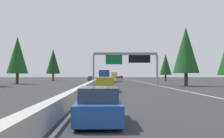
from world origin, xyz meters
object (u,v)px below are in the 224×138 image
at_px(conifer_left_far, 53,61).
at_px(minivan_near_right, 105,83).
at_px(bus_near_center, 104,76).
at_px(sedan_far_left, 121,77).
at_px(conifer_right_far, 166,64).
at_px(conifer_left_mid, 17,55).
at_px(sign_gantry_overhead, 126,59).
at_px(box_truck_mid_right, 114,76).
at_px(oncoming_near, 91,79).
at_px(sedan_mid_center, 118,79).
at_px(sedan_distant_a, 99,106).
at_px(conifer_right_mid, 186,50).

bearing_deg(conifer_left_far, minivan_near_right, -163.88).
height_order(bus_near_center, sedan_far_left, bus_near_center).
bearing_deg(conifer_right_far, conifer_left_mid, 128.16).
bearing_deg(minivan_near_right, sign_gantry_overhead, -11.13).
bearing_deg(box_truck_mid_right, conifer_left_far, 138.63).
relative_size(box_truck_mid_right, oncoming_near, 1.93).
distance_m(minivan_near_right, conifer_right_far, 60.29).
bearing_deg(conifer_right_far, sedan_mid_center, 120.62).
xyz_separation_m(sedan_distant_a, minivan_near_right, (21.49, -0.23, 0.27)).
xyz_separation_m(minivan_near_right, conifer_right_far, (56.86, -19.55, 4.34)).
bearing_deg(sedan_distant_a, conifer_right_far, -14.17).
height_order(minivan_near_right, conifer_left_far, conifer_left_far).
height_order(minivan_near_right, conifer_right_mid, conifer_right_mid).
height_order(sign_gantry_overhead, minivan_near_right, sign_gantry_overhead).
distance_m(box_truck_mid_right, conifer_left_far, 31.59).
bearing_deg(conifer_left_far, sedan_distant_a, -168.21).
relative_size(sedan_far_left, oncoming_near, 1.00).
bearing_deg(sedan_mid_center, conifer_left_far, 61.51).
bearing_deg(bus_near_center, conifer_left_far, 40.65).
xyz_separation_m(bus_near_center, conifer_right_mid, (-24.40, -14.16, 4.50)).
bearing_deg(bus_near_center, minivan_near_right, -179.69).
xyz_separation_m(sedan_far_left, conifer_left_mid, (-68.30, 25.88, 5.45)).
distance_m(sedan_mid_center, conifer_right_far, 18.97).
bearing_deg(sedan_mid_center, sedan_far_left, -4.24).
height_order(conifer_right_far, conifer_left_mid, conifer_left_mid).
relative_size(sedan_far_left, conifer_left_far, 0.42).
bearing_deg(sedan_distant_a, minivan_near_right, -0.61).
relative_size(sedan_mid_center, conifer_right_mid, 0.43).
bearing_deg(conifer_left_mid, oncoming_near, -24.38).
height_order(minivan_near_right, sedan_mid_center, minivan_near_right).
bearing_deg(oncoming_near, box_truck_mid_right, 161.17).
xyz_separation_m(conifer_right_far, conifer_left_mid, (-30.00, 38.18, 0.84)).
relative_size(sedan_distant_a, sedan_far_left, 1.00).
bearing_deg(sedan_distant_a, conifer_right_mid, -21.33).
bearing_deg(box_truck_mid_right, sign_gantry_overhead, -179.60).
relative_size(sign_gantry_overhead, conifer_left_far, 1.22).
relative_size(oncoming_near, conifer_left_far, 0.42).
relative_size(conifer_right_far, conifer_left_far, 0.84).
distance_m(sedan_distant_a, conifer_left_mid, 52.02).
xyz_separation_m(sedan_distant_a, conifer_right_mid, (36.29, -14.17, 5.54)).
bearing_deg(sedan_far_left, box_truck_mid_right, 164.66).
bearing_deg(conifer_right_far, minivan_near_right, 161.03).
relative_size(sedan_distant_a, conifer_right_far, 0.50).
xyz_separation_m(box_truck_mid_right, conifer_right_mid, (-67.36, -10.26, 4.61)).
bearing_deg(sedan_far_left, minivan_near_right, 175.65).
bearing_deg(sedan_mid_center, bus_near_center, 154.65).
xyz_separation_m(conifer_right_mid, conifer_left_mid, (12.06, 32.58, -0.09)).
distance_m(minivan_near_right, bus_near_center, 39.21).
relative_size(bus_near_center, conifer_left_far, 1.11).
relative_size(conifer_right_far, conifer_left_mid, 0.86).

